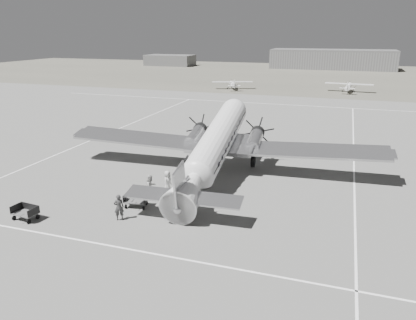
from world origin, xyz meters
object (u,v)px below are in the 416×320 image
(hangar_main, at_px, (332,59))
(ground_crew, at_px, (119,207))
(baggage_cart_far, at_px, (25,213))
(baggage_cart_near, at_px, (136,201))
(light_plane_right, at_px, (348,87))
(passenger, at_px, (167,182))
(dc3_airliner, at_px, (215,146))
(light_plane_left, at_px, (233,85))
(shed_secondary, at_px, (170,60))
(ramp_agent, at_px, (151,187))

(hangar_main, xyz_separation_m, ground_crew, (-8.52, -130.63, -2.36))
(hangar_main, height_order, baggage_cart_far, hangar_main)
(baggage_cart_near, distance_m, baggage_cart_far, 7.63)
(light_plane_right, bearing_deg, passenger, -97.62)
(ground_crew, xyz_separation_m, passenger, (1.14, 5.61, -0.01))
(dc3_airliner, xyz_separation_m, passenger, (-2.50, -4.80, -1.94))
(dc3_airliner, distance_m, light_plane_left, 58.86)
(shed_secondary, height_order, baggage_cart_near, shed_secondary)
(dc3_airliner, relative_size, light_plane_right, 2.99)
(dc3_airliner, height_order, passenger, dc3_airliner)
(dc3_airliner, distance_m, baggage_cart_far, 16.07)
(light_plane_right, xyz_separation_m, ramp_agent, (-14.21, -66.75, -0.08))
(baggage_cart_near, height_order, ramp_agent, ramp_agent)
(baggage_cart_far, distance_m, passenger, 10.63)
(light_plane_left, bearing_deg, dc3_airliner, -97.17)
(shed_secondary, xyz_separation_m, passenger, (52.62, -120.01, -1.07))
(hangar_main, distance_m, ground_crew, 130.93)
(baggage_cart_near, bearing_deg, light_plane_right, 69.12)
(baggage_cart_near, distance_m, ground_crew, 2.35)
(hangar_main, height_order, baggage_cart_near, hangar_main)
(ramp_agent, bearing_deg, hangar_main, 16.27)
(baggage_cart_near, bearing_deg, ramp_agent, 71.29)
(ground_crew, height_order, ramp_agent, ramp_agent)
(baggage_cart_near, distance_m, ramp_agent, 1.94)
(passenger, bearing_deg, dc3_airliner, -25.22)
(shed_secondary, distance_m, light_plane_left, 71.14)
(dc3_airliner, relative_size, ground_crew, 16.05)
(dc3_airliner, bearing_deg, shed_secondary, 112.15)
(shed_secondary, bearing_deg, light_plane_left, -54.76)
(dc3_airliner, distance_m, ramp_agent, 7.31)
(ramp_agent, bearing_deg, baggage_cart_near, -169.84)
(baggage_cart_near, bearing_deg, baggage_cart_far, -153.93)
(light_plane_left, height_order, ground_crew, light_plane_left)
(hangar_main, distance_m, passenger, 125.26)
(light_plane_left, relative_size, ground_crew, 4.94)
(hangar_main, bearing_deg, dc3_airliner, -92.33)
(light_plane_right, xyz_separation_m, baggage_cart_near, (-14.53, -68.61, -0.55))
(light_plane_right, bearing_deg, ground_crew, -97.61)
(shed_secondary, relative_size, ground_crew, 9.57)
(dc3_airliner, xyz_separation_m, light_plane_right, (10.95, 60.50, -1.83))
(passenger, bearing_deg, baggage_cart_near, 164.24)
(light_plane_left, bearing_deg, ground_crew, -102.23)
(light_plane_left, bearing_deg, hangar_main, 52.27)
(ground_crew, bearing_deg, ramp_agent, -128.03)
(light_plane_left, bearing_deg, baggage_cart_near, -101.87)
(hangar_main, height_order, shed_secondary, hangar_main)
(baggage_cart_far, bearing_deg, ramp_agent, 48.98)
(baggage_cart_near, bearing_deg, ground_crew, -100.44)
(dc3_airliner, height_order, light_plane_right, dc3_airliner)
(shed_secondary, bearing_deg, light_plane_right, -39.63)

